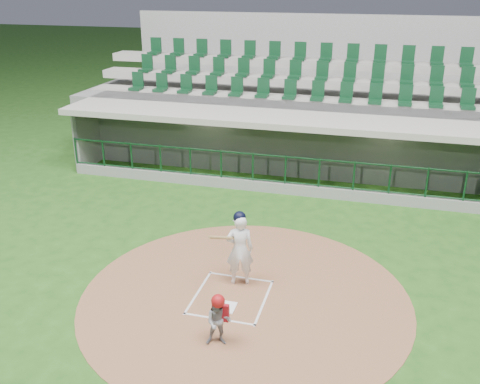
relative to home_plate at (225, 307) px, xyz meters
name	(u,v)px	position (x,y,z in m)	size (l,w,h in m)	color
ground	(234,290)	(0.00, 0.70, -0.02)	(120.00, 120.00, 0.00)	#1E4A15
dirt_circle	(245,297)	(0.30, 0.50, -0.02)	(7.20, 7.20, 0.01)	brown
home_plate	(225,307)	(0.00, 0.00, 0.00)	(0.43, 0.43, 0.02)	white
batter_box_chalk	(231,297)	(0.00, 0.40, 0.00)	(1.55, 1.80, 0.01)	silver
dugout_structure	(294,148)	(-0.07, 8.52, 0.94)	(16.40, 3.70, 3.00)	slate
seating_deck	(309,115)	(0.00, 11.61, 1.40)	(17.00, 6.72, 5.15)	slate
batter	(239,248)	(0.03, 1.02, 0.88)	(0.90, 0.93, 1.79)	white
catcher	(219,319)	(0.23, -1.18, 0.53)	(0.57, 0.49, 1.08)	gray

